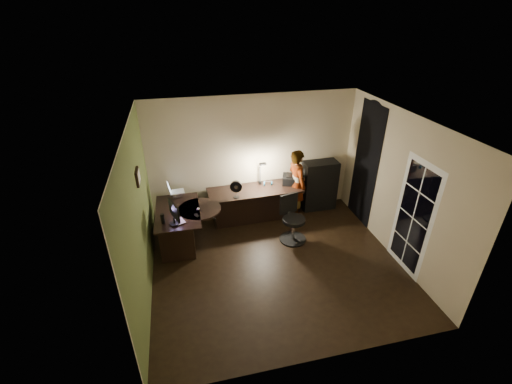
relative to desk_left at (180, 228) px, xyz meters
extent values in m
cube|color=black|center=(1.70, -1.05, -0.40)|extent=(4.50, 4.00, 0.01)
cube|color=silver|center=(1.70, -1.05, 2.31)|extent=(4.50, 4.00, 0.01)
cube|color=#C1B18F|center=(1.70, 0.96, 0.96)|extent=(4.50, 0.01, 2.70)
cube|color=#C1B18F|center=(1.70, -3.05, 0.96)|extent=(4.50, 0.01, 2.70)
cube|color=#C1B18F|center=(-0.56, -1.05, 0.96)|extent=(0.01, 4.00, 2.70)
cube|color=#C1B18F|center=(3.95, -1.05, 0.96)|extent=(0.01, 4.00, 2.70)
cube|color=#51612D|center=(-0.54, -1.05, 0.96)|extent=(0.00, 4.00, 2.70)
cube|color=black|center=(3.94, 0.10, 0.91)|extent=(0.01, 0.90, 2.60)
cube|color=white|center=(3.93, -1.60, 0.66)|extent=(0.02, 0.92, 2.10)
cube|color=black|center=(-0.52, -0.60, 1.46)|extent=(0.04, 0.30, 0.25)
cube|color=black|center=(0.00, 0.00, 0.00)|extent=(0.86, 1.37, 0.78)
cube|color=black|center=(1.65, 0.56, -0.01)|extent=(2.05, 0.79, 0.76)
cube|color=black|center=(3.22, 0.73, 0.19)|extent=(0.78, 0.40, 1.17)
cube|color=silver|center=(0.02, 0.58, 0.45)|extent=(0.25, 0.23, 0.09)
cube|color=silver|center=(0.02, 0.58, 0.60)|extent=(0.34, 0.32, 0.22)
cube|color=black|center=(-0.06, -0.46, 0.56)|extent=(0.24, 0.47, 0.31)
ellipsoid|color=silver|center=(0.39, -0.07, 0.42)|extent=(0.08, 0.10, 0.03)
cube|color=black|center=(0.34, -0.27, 0.41)|extent=(0.10, 0.14, 0.01)
cube|color=black|center=(0.65, -0.46, 0.41)|extent=(0.08, 0.14, 0.01)
cylinder|color=black|center=(-0.26, -0.39, 0.50)|extent=(0.08, 0.08, 0.19)
cube|color=silver|center=(0.03, -0.40, 0.41)|extent=(0.22, 0.25, 0.01)
cube|color=black|center=(1.20, 0.30, 0.56)|extent=(0.27, 0.18, 0.38)
cube|color=#0F5E95|center=(1.98, 0.69, 0.42)|extent=(0.22, 0.14, 0.10)
cube|color=black|center=(2.54, 0.65, 0.47)|extent=(0.54, 0.48, 0.20)
cube|color=black|center=(1.82, 0.78, 0.68)|extent=(0.22, 0.31, 0.62)
cube|color=black|center=(2.24, -0.38, 0.09)|extent=(0.66, 0.66, 0.97)
imported|color=#D8A88C|center=(2.59, 0.53, 0.40)|extent=(0.48, 0.63, 1.59)
camera|label=1|loc=(0.20, -5.77, 3.85)|focal=24.00mm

